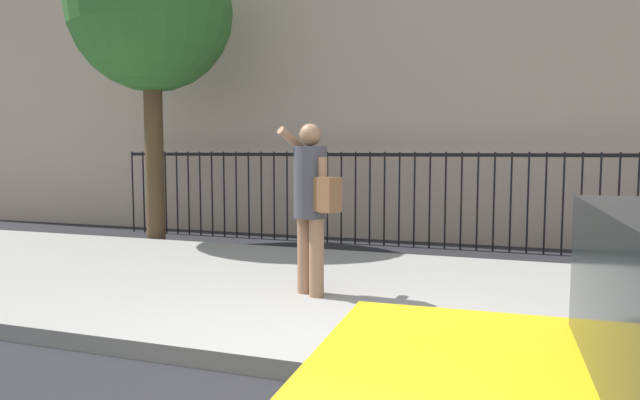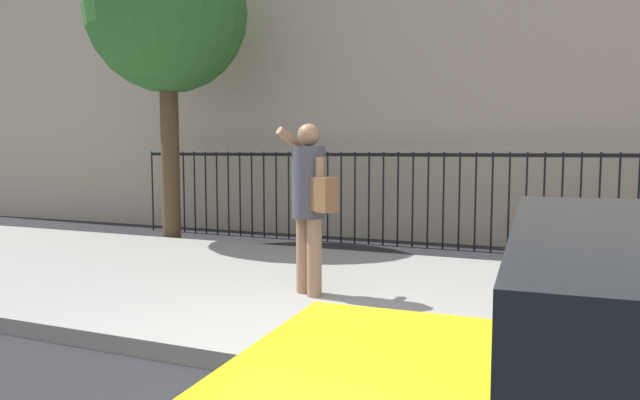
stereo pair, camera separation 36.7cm
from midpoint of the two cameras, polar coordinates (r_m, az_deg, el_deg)
The scene contains 5 objects.
ground_plane at distance 4.15m, azimuth 0.97°, elevation -18.09°, with size 60.00×60.00×0.00m, color black.
sidewalk at distance 6.12m, azimuth 8.66°, elevation -9.76°, with size 28.00×4.40×0.15m, color gray.
iron_fence at distance 9.58m, azimuth 14.05°, elevation 1.21°, with size 12.03×0.04×1.60m.
pedestrian_on_phone at distance 5.76m, azimuth 0.83°, elevation 0.39°, with size 0.72×0.63×1.74m.
street_tree_near at distance 10.38m, azimuth -13.98°, elevation 17.56°, with size 2.70×2.70×5.30m.
Camera 2 is at (1.57, -3.49, 1.63)m, focal length 32.11 mm.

